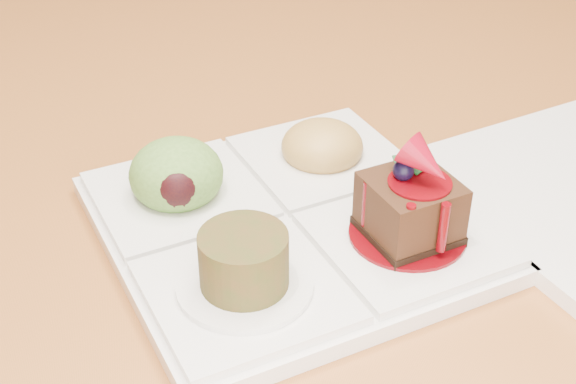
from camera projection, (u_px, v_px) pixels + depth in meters
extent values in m
cube|color=#9F5529|center=(256.00, 75.00, 0.81)|extent=(1.00, 1.80, 0.04)
cylinder|color=#9F5529|center=(408.00, 53.00, 1.76)|extent=(0.06, 0.06, 0.71)
cylinder|color=black|center=(413.00, 242.00, 1.38)|extent=(0.04, 0.04, 0.48)
cube|color=white|center=(288.00, 227.00, 0.55)|extent=(0.30, 0.30, 0.01)
cube|color=white|center=(407.00, 239.00, 0.52)|extent=(0.14, 0.14, 0.01)
cube|color=white|center=(245.00, 292.00, 0.48)|extent=(0.14, 0.14, 0.01)
cube|color=white|center=(178.00, 195.00, 0.56)|extent=(0.14, 0.14, 0.01)
cube|color=white|center=(322.00, 157.00, 0.61)|extent=(0.14, 0.14, 0.01)
cylinder|color=#560308|center=(407.00, 234.00, 0.52)|extent=(0.08, 0.08, 0.00)
cube|color=black|center=(408.00, 231.00, 0.52)|extent=(0.07, 0.07, 0.01)
cube|color=#38210F|center=(410.00, 205.00, 0.51)|extent=(0.07, 0.07, 0.03)
cylinder|color=#560308|center=(413.00, 181.00, 0.50)|extent=(0.04, 0.04, 0.00)
sphere|color=black|center=(403.00, 170.00, 0.49)|extent=(0.01, 0.01, 0.01)
cone|color=maroon|center=(426.00, 163.00, 0.48)|extent=(0.04, 0.04, 0.03)
cube|color=#104017|center=(413.00, 165.00, 0.50)|extent=(0.02, 0.02, 0.01)
cube|color=#104017|center=(402.00, 164.00, 0.50)|extent=(0.01, 0.01, 0.01)
cylinder|color=#560308|center=(409.00, 231.00, 0.48)|extent=(0.01, 0.01, 0.04)
cylinder|color=#560308|center=(443.00, 227.00, 0.49)|extent=(0.01, 0.01, 0.03)
cylinder|color=#560308|center=(367.00, 204.00, 0.51)|extent=(0.01, 0.01, 0.03)
cylinder|color=white|center=(245.00, 285.00, 0.48)|extent=(0.08, 0.08, 0.00)
cylinder|color=#513117|center=(244.00, 260.00, 0.46)|extent=(0.05, 0.05, 0.03)
cylinder|color=#4B2F10|center=(243.00, 244.00, 0.46)|extent=(0.04, 0.04, 0.00)
ellipsoid|color=#679A3E|center=(176.00, 174.00, 0.55)|extent=(0.07, 0.07, 0.05)
ellipsoid|color=black|center=(178.00, 189.00, 0.53)|extent=(0.03, 0.02, 0.03)
ellipsoid|color=#AA7D3D|center=(322.00, 146.00, 0.60)|extent=(0.06, 0.06, 0.04)
cube|color=#BB4D0D|center=(337.00, 138.00, 0.60)|extent=(0.02, 0.02, 0.01)
cube|color=#4F821C|center=(323.00, 136.00, 0.61)|extent=(0.01, 0.02, 0.01)
cube|color=#BB4D0D|center=(308.00, 136.00, 0.60)|extent=(0.02, 0.02, 0.01)
cube|color=#4F821C|center=(310.00, 146.00, 0.60)|extent=(0.01, 0.01, 0.01)
cube|color=#BB4D0D|center=(322.00, 154.00, 0.59)|extent=(0.02, 0.02, 0.01)
cube|color=#4F821C|center=(336.00, 145.00, 0.59)|extent=(0.02, 0.02, 0.02)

